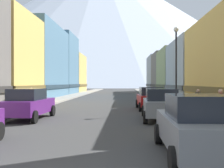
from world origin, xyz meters
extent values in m
cube|color=gray|center=(-6.25, 35.00, 0.07)|extent=(2.50, 100.00, 0.15)
cube|color=gray|center=(6.25, 35.00, 0.07)|extent=(2.50, 100.00, 0.15)
cube|color=slate|center=(-11.01, 34.32, 5.12)|extent=(7.01, 13.91, 10.25)
cube|color=#22333F|center=(-11.01, 34.32, 1.60)|extent=(7.31, 13.91, 0.50)
cube|color=slate|center=(-12.42, 46.54, 5.52)|extent=(9.85, 10.06, 11.05)
cube|color=#22333F|center=(-12.42, 46.54, 1.60)|extent=(10.15, 10.06, 0.50)
cube|color=#D8B259|center=(-11.09, 57.56, 4.24)|extent=(7.18, 11.20, 8.48)
cube|color=brown|center=(-11.09, 57.56, 1.60)|extent=(7.48, 11.20, 0.50)
cube|color=#99A5B2|center=(10.73, 28.54, 3.53)|extent=(6.46, 11.40, 7.07)
cube|color=#444A50|center=(10.73, 28.54, 1.60)|extent=(6.76, 11.40, 0.50)
cube|color=#8C9966|center=(12.01, 40.09, 3.72)|extent=(9.02, 10.63, 7.44)
cube|color=#3F442D|center=(12.01, 40.09, 1.60)|extent=(9.32, 10.63, 0.50)
cube|color=#66605B|center=(11.56, 50.21, 3.98)|extent=(8.12, 9.55, 7.95)
cube|color=#2D2B29|center=(11.56, 50.21, 1.60)|extent=(8.42, 9.55, 0.50)
cube|color=#99A5B2|center=(11.45, 60.92, 4.18)|extent=(7.91, 11.57, 8.37)
cube|color=#444A50|center=(11.45, 60.92, 1.60)|extent=(8.21, 11.57, 0.50)
cube|color=#591E72|center=(-3.80, 11.47, 0.74)|extent=(1.95, 4.44, 0.80)
cube|color=#1E232D|center=(-3.81, 11.22, 1.46)|extent=(1.65, 2.24, 0.64)
cylinder|color=black|center=(-4.68, 13.15, 0.34)|extent=(0.24, 0.69, 0.68)
cylinder|color=black|center=(-2.84, 13.10, 0.34)|extent=(0.24, 0.69, 0.68)
cylinder|color=black|center=(-4.76, 9.85, 0.34)|extent=(0.24, 0.69, 0.68)
cylinder|color=black|center=(-2.92, 9.80, 0.34)|extent=(0.24, 0.69, 0.68)
cube|color=slate|center=(3.80, 3.69, 0.74)|extent=(1.90, 4.42, 0.80)
cube|color=#1E232D|center=(3.80, 3.44, 1.46)|extent=(1.63, 2.22, 0.64)
cylinder|color=black|center=(2.90, 5.35, 0.34)|extent=(0.23, 0.68, 0.68)
cylinder|color=black|center=(4.74, 5.32, 0.34)|extent=(0.23, 0.68, 0.68)
cylinder|color=black|center=(2.86, 2.05, 0.34)|extent=(0.23, 0.68, 0.68)
cube|color=slate|center=(3.80, 11.50, 0.74)|extent=(2.03, 4.47, 0.80)
cube|color=#1E232D|center=(3.79, 11.26, 1.46)|extent=(1.69, 2.27, 0.64)
cylinder|color=black|center=(2.95, 13.19, 0.34)|extent=(0.25, 0.69, 0.68)
cylinder|color=black|center=(4.79, 13.11, 0.34)|extent=(0.25, 0.69, 0.68)
cylinder|color=black|center=(2.81, 9.90, 0.34)|extent=(0.25, 0.69, 0.68)
cylinder|color=black|center=(4.65, 9.82, 0.34)|extent=(0.25, 0.69, 0.68)
cube|color=#9E1111|center=(3.80, 17.66, 0.74)|extent=(1.95, 4.44, 0.80)
cube|color=#1E232D|center=(3.81, 17.41, 1.46)|extent=(1.65, 2.24, 0.64)
cylinder|color=black|center=(2.84, 19.29, 0.34)|extent=(0.24, 0.69, 0.68)
cylinder|color=black|center=(4.68, 19.34, 0.34)|extent=(0.24, 0.69, 0.68)
cylinder|color=black|center=(2.92, 15.99, 0.34)|extent=(0.24, 0.69, 0.68)
cylinder|color=black|center=(4.76, 16.04, 0.34)|extent=(0.24, 0.69, 0.68)
cylinder|color=#4C5156|center=(6.35, 8.95, 0.60)|extent=(0.56, 0.56, 0.90)
cylinder|color=#2D2D33|center=(6.35, 8.95, 1.09)|extent=(0.59, 0.59, 0.08)
cylinder|color=gray|center=(-7.00, 19.88, 0.35)|extent=(0.45, 0.45, 0.41)
sphere|color=#34662B|center=(-7.00, 19.88, 0.80)|extent=(0.59, 0.59, 0.59)
cylinder|color=gray|center=(7.00, 15.87, 0.34)|extent=(0.54, 0.54, 0.38)
sphere|color=#217B29|center=(7.00, 15.87, 0.75)|extent=(0.57, 0.57, 0.57)
cylinder|color=brown|center=(-7.00, 16.79, 0.37)|extent=(0.55, 0.55, 0.44)
sphere|color=#1D5A30|center=(-7.00, 16.79, 0.87)|extent=(0.68, 0.68, 0.68)
cylinder|color=navy|center=(-6.25, 19.10, 0.81)|extent=(0.36, 0.36, 1.33)
sphere|color=tan|center=(-6.25, 19.10, 1.58)|extent=(0.21, 0.21, 0.21)
cylinder|color=maroon|center=(6.25, 8.86, 0.87)|extent=(0.36, 0.36, 1.44)
sphere|color=tan|center=(6.25, 8.86, 1.71)|extent=(0.23, 0.23, 0.23)
cylinder|color=#333338|center=(6.25, 12.78, 0.83)|extent=(0.36, 0.36, 1.36)
sphere|color=tan|center=(6.25, 12.78, 1.62)|extent=(0.22, 0.22, 0.22)
cylinder|color=black|center=(5.35, 15.09, 2.90)|extent=(0.12, 0.12, 5.50)
sphere|color=white|center=(5.35, 15.09, 5.83)|extent=(0.36, 0.36, 0.36)
cone|color=silver|center=(-21.22, 260.00, 59.37)|extent=(325.33, 325.33, 118.74)
camera|label=1|loc=(1.72, -4.21, 2.11)|focal=44.08mm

